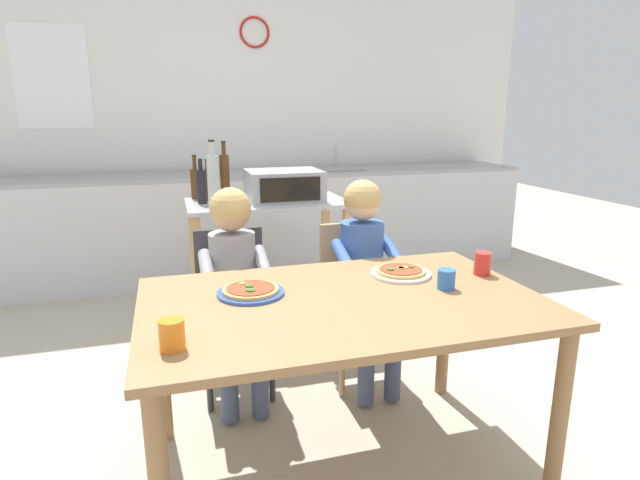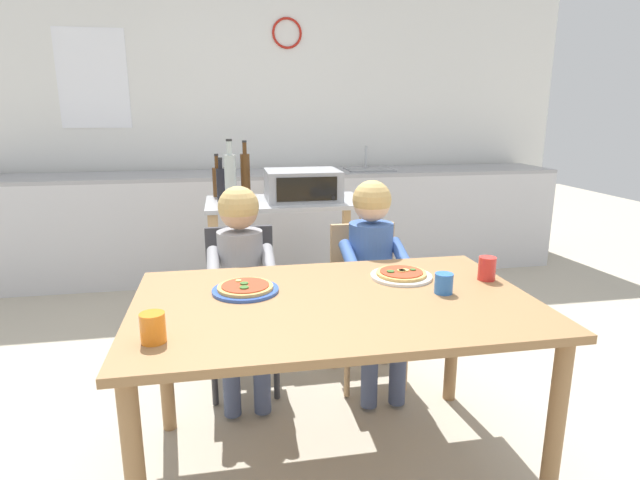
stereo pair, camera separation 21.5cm
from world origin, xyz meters
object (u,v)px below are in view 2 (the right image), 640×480
at_px(dining_chair_right, 366,291).
at_px(drinking_cup_blue, 444,283).
at_px(child_in_grey_shirt, 241,267).
at_px(drinking_cup_orange, 153,328).
at_px(bottle_squat_spirits, 221,184).
at_px(dining_chair_left, 242,296).
at_px(kitchen_island_cart, 286,245).
at_px(bottle_tall_green_wine, 230,179).
at_px(dining_table, 335,321).
at_px(pizza_plate_blue_rimmed, 245,289).
at_px(pizza_plate_white, 401,275).
at_px(child_in_blue_striped_shirt, 374,261).
at_px(bottle_clear_vinegar, 245,174).
at_px(drinking_cup_red, 487,268).
at_px(toaster_oven, 302,185).
at_px(bottle_dark_olive_oil, 217,181).
at_px(bottle_brown_beer, 228,182).

bearing_deg(dining_chair_right, drinking_cup_blue, -82.49).
distance_m(child_in_grey_shirt, drinking_cup_orange, 0.94).
relative_size(bottle_squat_spirits, dining_chair_left, 0.33).
height_order(dining_chair_right, child_in_grey_shirt, child_in_grey_shirt).
distance_m(dining_chair_right, drinking_cup_blue, 0.78).
bearing_deg(kitchen_island_cart, dining_chair_right, -64.69).
height_order(bottle_squat_spirits, dining_chair_right, bottle_squat_spirits).
distance_m(bottle_tall_green_wine, dining_table, 1.36).
bearing_deg(pizza_plate_blue_rimmed, child_in_grey_shirt, 89.99).
bearing_deg(kitchen_island_cart, pizza_plate_blue_rimmed, -103.62).
xyz_separation_m(dining_chair_right, pizza_plate_white, (0.00, -0.52, 0.25)).
bearing_deg(dining_chair_left, child_in_blue_striped_shirt, -14.14).
bearing_deg(bottle_clear_vinegar, dining_chair_left, -95.17).
bearing_deg(drinking_cup_red, drinking_cup_orange, -164.25).
relative_size(toaster_oven, bottle_dark_olive_oil, 1.64).
bearing_deg(pizza_plate_white, bottle_dark_olive_oil, 117.38).
bearing_deg(dining_table, dining_chair_left, 113.00).
relative_size(dining_table, drinking_cup_blue, 18.89).
xyz_separation_m(bottle_brown_beer, drinking_cup_red, (1.02, -1.42, -0.19)).
xyz_separation_m(drinking_cup_orange, drinking_cup_red, (1.27, 0.36, 0.00)).
height_order(toaster_oven, bottle_clear_vinegar, bottle_clear_vinegar).
relative_size(toaster_oven, drinking_cup_red, 4.68).
bearing_deg(drinking_cup_red, bottle_brown_beer, 125.51).
relative_size(bottle_tall_green_wine, child_in_blue_striped_shirt, 0.37).
bearing_deg(toaster_oven, drinking_cup_orange, -112.96).
bearing_deg(bottle_dark_olive_oil, dining_chair_right, -51.07).
relative_size(kitchen_island_cart, child_in_blue_striped_shirt, 0.93).
distance_m(bottle_dark_olive_oil, bottle_brown_beer, 0.13).
relative_size(bottle_brown_beer, bottle_clear_vinegar, 0.71).
height_order(bottle_dark_olive_oil, drinking_cup_orange, bottle_dark_olive_oil).
xyz_separation_m(kitchen_island_cart, dining_table, (0.01, -1.42, 0.07)).
bearing_deg(child_in_grey_shirt, drinking_cup_blue, -41.31).
xyz_separation_m(bottle_clear_vinegar, child_in_blue_striped_shirt, (0.57, -0.98, -0.32)).
height_order(toaster_oven, pizza_plate_white, toaster_oven).
relative_size(toaster_oven, dining_chair_left, 0.56).
bearing_deg(child_in_blue_striped_shirt, drinking_cup_blue, -81.04).
distance_m(kitchen_island_cart, bottle_tall_green_wine, 0.58).
relative_size(bottle_tall_green_wine, bottle_clear_vinegar, 1.07).
xyz_separation_m(bottle_brown_beer, pizza_plate_white, (0.68, -1.33, -0.22)).
xyz_separation_m(dining_table, child_in_grey_shirt, (-0.32, 0.64, 0.04)).
relative_size(drinking_cup_red, drinking_cup_blue, 1.25).
distance_m(bottle_squat_spirits, dining_chair_left, 0.84).
bearing_deg(bottle_clear_vinegar, child_in_grey_shirt, -94.52).
bearing_deg(child_in_blue_striped_shirt, drinking_cup_orange, -137.79).
relative_size(child_in_grey_shirt, child_in_blue_striped_shirt, 0.98).
bearing_deg(bottle_brown_beer, toaster_oven, -13.28).
height_order(bottle_squat_spirits, pizza_plate_blue_rimmed, bottle_squat_spirits).
relative_size(kitchen_island_cart, drinking_cup_red, 10.11).
relative_size(drinking_cup_orange, drinking_cup_blue, 1.19).
bearing_deg(pizza_plate_white, dining_table, -149.13).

